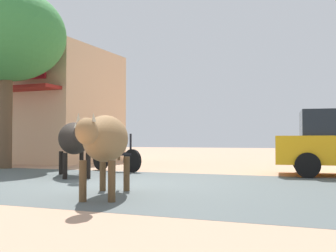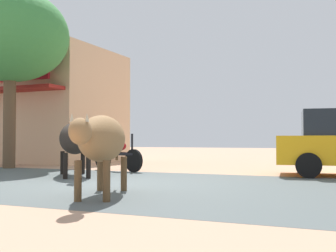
# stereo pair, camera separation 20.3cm
# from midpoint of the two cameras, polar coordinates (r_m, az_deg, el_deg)

# --- Properties ---
(ground) EXTENTS (80.00, 80.00, 0.00)m
(ground) POSITION_cam_midpoint_polar(r_m,az_deg,el_deg) (9.03, -7.96, -7.53)
(ground) COLOR tan
(asphalt_road) EXTENTS (72.00, 6.25, 0.00)m
(asphalt_road) POSITION_cam_midpoint_polar(r_m,az_deg,el_deg) (9.03, -7.96, -7.52)
(asphalt_road) COLOR #505959
(asphalt_road) RESTS_ON ground
(storefront_left_cafe) EXTENTS (8.44, 5.29, 4.52)m
(storefront_left_cafe) POSITION_cam_midpoint_polar(r_m,az_deg,el_deg) (19.80, -19.81, 2.23)
(storefront_left_cafe) COLOR #D8AD86
(storefront_left_cafe) RESTS_ON ground
(roadside_tree) EXTENTS (3.71, 3.71, 5.73)m
(roadside_tree) POSITION_cam_midpoint_polar(r_m,az_deg,el_deg) (15.00, -20.82, 11.08)
(roadside_tree) COLOR brown
(roadside_tree) RESTS_ON ground
(parked_motorcycle) EXTENTS (1.89, 0.69, 1.07)m
(parked_motorcycle) POSITION_cam_midpoint_polar(r_m,az_deg,el_deg) (12.51, -7.24, -3.76)
(parked_motorcycle) COLOR black
(parked_motorcycle) RESTS_ON ground
(cow_near_brown) EXTENTS (2.15, 2.42, 1.33)m
(cow_near_brown) POSITION_cam_midpoint_polar(r_m,az_deg,el_deg) (10.86, -12.78, -1.64)
(cow_near_brown) COLOR #2B2520
(cow_near_brown) RESTS_ON ground
(cow_far_dark) EXTENTS (1.27, 2.63, 1.29)m
(cow_far_dark) POSITION_cam_midpoint_polar(r_m,az_deg,el_deg) (6.97, -8.99, -1.75)
(cow_far_dark) COLOR olive
(cow_far_dark) RESTS_ON ground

